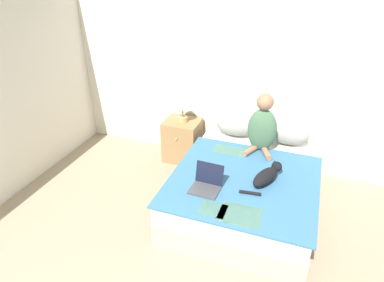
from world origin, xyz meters
name	(u,v)px	position (x,y,z in m)	size (l,w,h in m)	color
wall_back	(248,74)	(0.00, 3.69, 1.27)	(5.89, 0.05, 2.55)	beige
bed	(246,189)	(0.28, 2.67, 0.24)	(1.55, 1.91, 0.49)	#9E998E
pillow_near	(236,126)	(-0.06, 3.47, 0.62)	(0.51, 0.26, 0.27)	gray
pillow_far	(288,134)	(0.61, 3.47, 0.62)	(0.51, 0.26, 0.27)	gray
person_sitting	(262,126)	(0.32, 3.19, 0.81)	(0.36, 0.35, 0.73)	#476B4C
cat_tabby	(267,176)	(0.51, 2.53, 0.57)	(0.37, 0.53, 0.17)	black
laptop_open	(206,184)	(-0.06, 2.20, 0.54)	(0.31, 0.29, 0.24)	#424247
nightstand	(182,140)	(-0.80, 3.41, 0.30)	(0.48, 0.44, 0.60)	#937047
table_lamp	(182,103)	(-0.79, 3.40, 0.87)	(0.25, 0.25, 0.40)	tan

